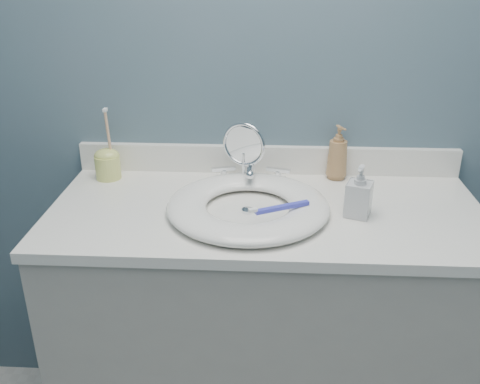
# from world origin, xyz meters

# --- Properties ---
(back_wall) EXTENTS (2.20, 0.02, 2.40)m
(back_wall) POSITION_xyz_m (0.00, 1.25, 1.20)
(back_wall) COLOR #4A636F
(back_wall) RESTS_ON ground
(vanity_cabinet) EXTENTS (1.20, 0.55, 0.85)m
(vanity_cabinet) POSITION_xyz_m (0.00, 0.97, 0.42)
(vanity_cabinet) COLOR #A19B93
(vanity_cabinet) RESTS_ON ground
(countertop) EXTENTS (1.22, 0.57, 0.03)m
(countertop) POSITION_xyz_m (0.00, 0.97, 0.86)
(countertop) COLOR white
(countertop) RESTS_ON vanity_cabinet
(backsplash) EXTENTS (1.22, 0.02, 0.09)m
(backsplash) POSITION_xyz_m (0.00, 1.24, 0.93)
(backsplash) COLOR white
(backsplash) RESTS_ON countertop
(basin) EXTENTS (0.45, 0.45, 0.04)m
(basin) POSITION_xyz_m (-0.05, 0.94, 0.90)
(basin) COLOR white
(basin) RESTS_ON countertop
(drain) EXTENTS (0.04, 0.04, 0.01)m
(drain) POSITION_xyz_m (-0.05, 0.94, 0.88)
(drain) COLOR silver
(drain) RESTS_ON countertop
(faucet) EXTENTS (0.25, 0.13, 0.07)m
(faucet) POSITION_xyz_m (-0.05, 1.14, 0.91)
(faucet) COLOR silver
(faucet) RESTS_ON countertop
(makeup_mirror) EXTENTS (0.13, 0.08, 0.20)m
(makeup_mirror) POSITION_xyz_m (-0.07, 1.13, 0.99)
(makeup_mirror) COLOR silver
(makeup_mirror) RESTS_ON countertop
(soap_bottle_amber) EXTENTS (0.09, 0.09, 0.17)m
(soap_bottle_amber) POSITION_xyz_m (0.22, 1.20, 0.97)
(soap_bottle_amber) COLOR #A07548
(soap_bottle_amber) RESTS_ON countertop
(soap_bottle_clear) EXTENTS (0.08, 0.08, 0.14)m
(soap_bottle_clear) POSITION_xyz_m (0.25, 0.94, 0.95)
(soap_bottle_clear) COLOR silver
(soap_bottle_clear) RESTS_ON countertop
(toothbrush_holder) EXTENTS (0.08, 0.08, 0.23)m
(toothbrush_holder) POSITION_xyz_m (-0.50, 1.16, 0.93)
(toothbrush_holder) COLOR #D5DC6E
(toothbrush_holder) RESTS_ON countertop
(toothbrush_lying) EXTENTS (0.16, 0.09, 0.02)m
(toothbrush_lying) POSITION_xyz_m (0.04, 0.88, 0.92)
(toothbrush_lying) COLOR #383CCA
(toothbrush_lying) RESTS_ON basin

